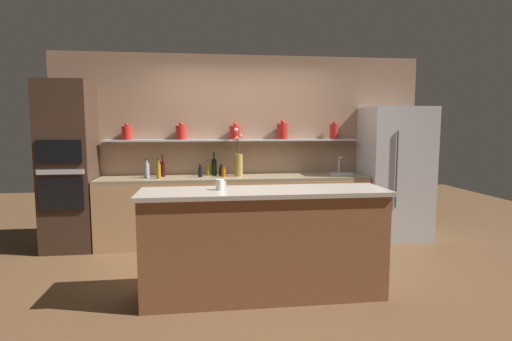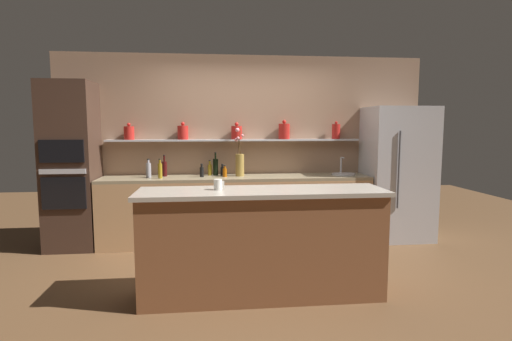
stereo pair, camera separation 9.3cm
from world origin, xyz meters
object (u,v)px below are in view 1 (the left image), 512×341
at_px(refrigerator, 395,173).
at_px(bottle_wine_7, 214,167).
at_px(bottle_wine_0, 163,169).
at_px(bottle_spirit_1, 147,170).
at_px(bottle_sauce_5, 221,171).
at_px(coffee_mug, 220,185).
at_px(sink_fixture, 341,173).
at_px(bottle_sauce_6, 200,172).
at_px(oven_tower, 69,166).
at_px(bottle_oil_3, 158,170).
at_px(bottle_sauce_4, 223,172).
at_px(bottle_oil_2, 208,169).
at_px(flower_vase, 238,162).

relative_size(refrigerator, bottle_wine_7, 5.77).
height_order(bottle_wine_0, bottle_spirit_1, bottle_wine_0).
xyz_separation_m(bottle_sauce_5, coffee_mug, (-0.09, -1.89, 0.08)).
bearing_deg(sink_fixture, bottle_sauce_6, -179.52).
distance_m(oven_tower, bottle_sauce_6, 1.69).
xyz_separation_m(bottle_oil_3, bottle_sauce_4, (0.85, 0.06, -0.04)).
relative_size(bottle_oil_2, coffee_mug, 2.17).
bearing_deg(flower_vase, bottle_spirit_1, -179.57).
bearing_deg(bottle_spirit_1, flower_vase, 0.43).
height_order(refrigerator, coffee_mug, refrigerator).
distance_m(bottle_sauce_4, bottle_sauce_6, 0.31).
bearing_deg(bottle_sauce_6, flower_vase, 4.93).
relative_size(bottle_spirit_1, bottle_oil_2, 1.17).
height_order(bottle_oil_2, coffee_mug, bottle_oil_2).
distance_m(refrigerator, bottle_sauce_5, 2.48).
distance_m(flower_vase, bottle_sauce_4, 0.25).
relative_size(sink_fixture, bottle_spirit_1, 1.33).
relative_size(bottle_wine_7, coffee_mug, 3.30).
bearing_deg(coffee_mug, sink_fixture, 44.68).
relative_size(bottle_sauce_4, bottle_wine_7, 0.50).
height_order(flower_vase, bottle_sauce_4, flower_vase).
xyz_separation_m(flower_vase, bottle_sauce_5, (-0.23, 0.10, -0.12)).
relative_size(bottle_spirit_1, bottle_sauce_5, 1.54).
height_order(bottle_wine_0, bottle_oil_3, bottle_wine_0).
bearing_deg(bottle_oil_2, bottle_sauce_5, -9.94).
relative_size(sink_fixture, coffee_mug, 3.38).
bearing_deg(sink_fixture, bottle_spirit_1, 179.60).
xyz_separation_m(bottle_wine_0, bottle_sauce_6, (0.51, -0.12, -0.04)).
bearing_deg(bottle_sauce_4, coffee_mug, -93.77).
bearing_deg(oven_tower, bottle_sauce_5, 3.93).
xyz_separation_m(bottle_sauce_5, bottle_sauce_6, (-0.28, -0.14, 0.01)).
bearing_deg(refrigerator, bottle_wine_7, 175.75).
xyz_separation_m(bottle_oil_2, bottle_sauce_5, (0.17, -0.03, -0.02)).
relative_size(bottle_oil_2, bottle_sauce_6, 1.18).
bearing_deg(sink_fixture, bottle_wine_7, 175.44).
bearing_deg(flower_vase, refrigerator, -1.95).
bearing_deg(oven_tower, sink_fixture, 0.18).
height_order(flower_vase, bottle_oil_2, flower_vase).
relative_size(bottle_oil_3, bottle_sauce_6, 1.43).
xyz_separation_m(oven_tower, sink_fixture, (3.67, 0.01, -0.15)).
bearing_deg(bottle_oil_3, coffee_mug, -66.13).
height_order(flower_vase, bottle_wine_7, flower_vase).
bearing_deg(bottle_wine_0, bottle_sauce_6, -13.58).
bearing_deg(oven_tower, bottle_wine_7, 4.71).
xyz_separation_m(sink_fixture, coffee_mug, (-1.78, -1.76, 0.13)).
bearing_deg(bottle_oil_2, refrigerator, -4.37).
xyz_separation_m(bottle_oil_3, bottle_sauce_5, (0.82, 0.22, -0.04)).
relative_size(bottle_wine_0, bottle_sauce_6, 1.64).
bearing_deg(refrigerator, coffee_mug, -146.16).
distance_m(sink_fixture, bottle_sauce_5, 1.70).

